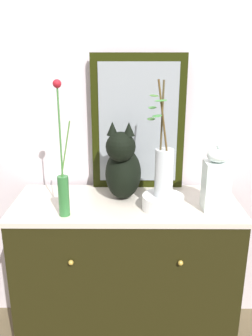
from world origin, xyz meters
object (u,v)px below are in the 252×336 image
Objects in this scene: mirror_leaning at (138,123)px; vase_glass_clear at (164,169)px; bowl_porcelain at (163,202)px; vase_slim_green at (63,184)px; cat_sitting at (123,167)px; jar_lidded_porcelain at (216,180)px; sideboard at (126,276)px.

vase_glass_clear is (0.11, -0.30, -0.15)m from mirror_leaning.
vase_slim_green is at bearing -171.54° from bowl_porcelain.
cat_sitting is 1.26× the size of jar_lidded_porcelain.
mirror_leaning is 0.45m from bowl_porcelain.
sideboard is at bearing 27.97° from vase_slim_green.
vase_slim_green is (-0.27, -0.20, -0.02)m from cat_sitting.
mirror_leaning is 2.23× the size of jar_lidded_porcelain.
jar_lidded_porcelain is at bearing -39.00° from mirror_leaning.
vase_glass_clear reaches higher than sideboard.
vase_slim_green reaches higher than cat_sitting.
cat_sitting is (-0.02, 0.05, 0.61)m from sideboard.
mirror_leaning is 1.17× the size of vase_slim_green.
mirror_leaning is 0.26m from cat_sitting.
cat_sitting is at bearing 145.99° from bowl_porcelain.
sideboard is at bearing -106.40° from mirror_leaning.
vase_slim_green reaches higher than jar_lidded_porcelain.
vase_slim_green is at bearing -133.42° from mirror_leaning.
jar_lidded_porcelain is at bearing -10.24° from sideboard.
cat_sitting is at bearing 145.55° from vase_glass_clear.
cat_sitting is 2.04× the size of bowl_porcelain.
vase_slim_green is 1.14× the size of vase_glass_clear.
vase_glass_clear is at bearing -34.45° from cat_sitting.
jar_lidded_porcelain is (0.25, 0.00, 0.11)m from bowl_porcelain.
mirror_leaning is at bearing 64.25° from cat_sitting.
cat_sitting reaches higher than jar_lidded_porcelain.
bowl_porcelain is 0.62× the size of jar_lidded_porcelain.
vase_slim_green is at bearing -171.55° from vase_glass_clear.
mirror_leaning is 1.33× the size of vase_glass_clear.
sideboard is 2.78× the size of cat_sitting.
vase_glass_clear is 0.26m from jar_lidded_porcelain.
bowl_porcelain is 0.37× the size of vase_glass_clear.
vase_glass_clear is at bearing 8.45° from vase_slim_green.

